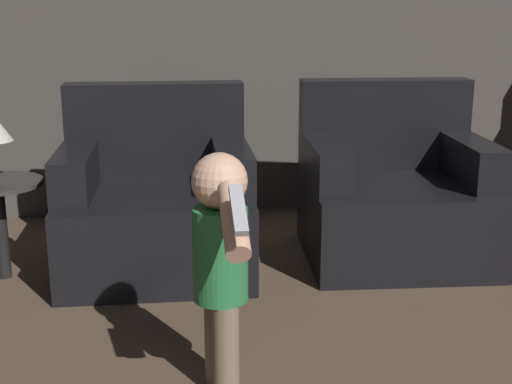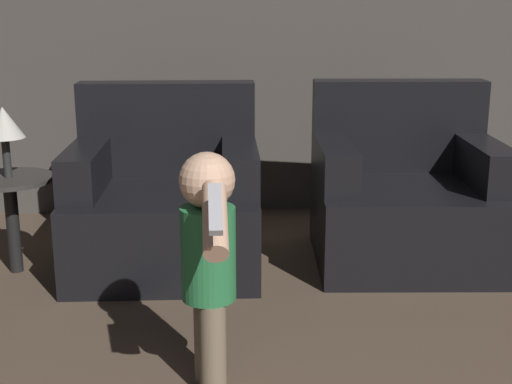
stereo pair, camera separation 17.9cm
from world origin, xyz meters
TOP-DOWN VIEW (x-y plane):
  - armchair_left at (-0.17, 3.57)m, footprint 0.88×0.81m
  - armchair_right at (0.98, 3.57)m, footprint 0.91×0.84m
  - person_toddler at (0.02, 2.40)m, footprint 0.17×0.54m
  - side_table at (-0.87, 3.52)m, footprint 0.41×0.41m
  - lamp at (-0.87, 3.52)m, footprint 0.18×0.18m

SIDE VIEW (x-z plane):
  - armchair_left at x=-0.17m, z-range -0.12..0.72m
  - armchair_right at x=0.98m, z-range -0.12..0.72m
  - side_table at x=-0.87m, z-range 0.14..0.60m
  - person_toddler at x=0.02m, z-range 0.07..0.86m
  - lamp at x=-0.87m, z-range 0.54..0.86m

